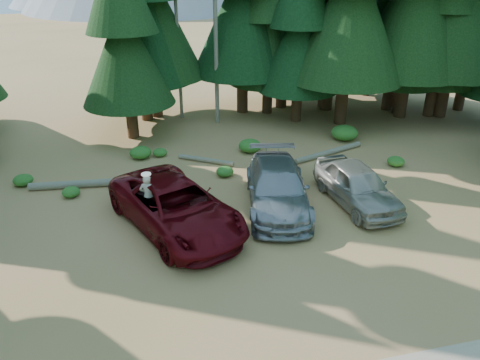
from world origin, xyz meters
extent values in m
plane|color=#9D7E42|center=(0.00, 0.00, 0.00)|extent=(160.00, 160.00, 0.00)
cylinder|color=slate|center=(0.80, 14.50, 6.00)|extent=(0.24, 0.24, 12.00)
cylinder|color=slate|center=(-1.20, 16.00, 5.00)|extent=(0.20, 0.20, 10.00)
imported|color=#5E080E|center=(-3.01, 2.84, 0.90)|extent=(5.26, 7.16, 1.81)
imported|color=#999CA0|center=(1.15, 3.57, 0.85)|extent=(3.55, 6.21, 1.69)
imported|color=#B2AC9E|center=(4.40, 3.09, 0.83)|extent=(2.32, 4.99, 1.65)
imported|color=beige|center=(-3.96, 3.21, 1.26)|extent=(0.74, 0.62, 1.74)
cylinder|color=white|center=(-3.96, 3.26, 2.14)|extent=(0.36, 0.36, 0.04)
cylinder|color=slate|center=(-6.61, 7.19, 0.17)|extent=(4.71, 0.81, 0.34)
cylinder|color=slate|center=(-0.92, 8.67, 0.12)|extent=(2.56, 1.82, 0.24)
cylinder|color=slate|center=(5.38, 8.14, 0.14)|extent=(4.17, 1.73, 0.28)
ellipsoid|color=#2E631D|center=(-7.10, 6.43, 0.21)|extent=(0.75, 0.75, 0.41)
ellipsoid|color=#2E631D|center=(-3.06, 10.00, 0.20)|extent=(0.72, 0.72, 0.40)
ellipsoid|color=#2E631D|center=(-4.03, 9.98, 0.30)|extent=(1.08, 1.08, 0.59)
ellipsoid|color=#2E631D|center=(-0.32, 6.91, 0.22)|extent=(0.81, 0.81, 0.45)
ellipsoid|color=#2E631D|center=(1.56, 9.53, 0.32)|extent=(1.18, 1.18, 0.65)
ellipsoid|color=#2E631D|center=(7.09, 10.00, 0.40)|extent=(1.46, 1.46, 0.81)
ellipsoid|color=#2E631D|center=(-9.27, 8.08, 0.24)|extent=(0.87, 0.87, 0.48)
ellipsoid|color=#2E631D|center=(8.01, 6.12, 0.23)|extent=(0.83, 0.83, 0.46)
camera|label=1|loc=(-4.21, -12.40, 9.30)|focal=35.00mm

